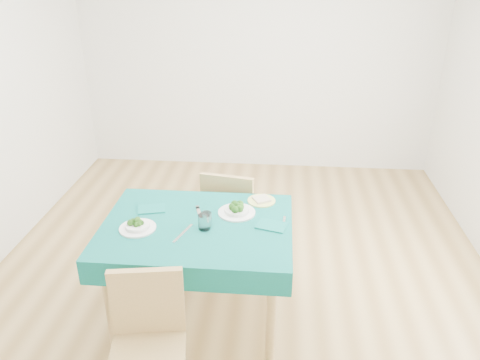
# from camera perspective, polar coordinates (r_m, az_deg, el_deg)

# --- Properties ---
(room_shell) EXTENTS (4.02, 4.52, 2.73)m
(room_shell) POSITION_cam_1_polar(r_m,az_deg,el_deg) (3.16, 0.00, 8.19)
(room_shell) COLOR olive
(room_shell) RESTS_ON ground
(table) EXTENTS (1.19, 0.91, 0.76)m
(table) POSITION_cam_1_polar(r_m,az_deg,el_deg) (3.20, -5.03, -11.24)
(table) COLOR #07564F
(table) RESTS_ON ground
(chair_near) EXTENTS (0.45, 0.48, 0.97)m
(chair_near) POSITION_cam_1_polar(r_m,az_deg,el_deg) (2.57, -11.32, -19.60)
(chair_near) COLOR #A0804B
(chair_near) RESTS_ON ground
(chair_far) EXTENTS (0.48, 0.51, 1.01)m
(chair_far) POSITION_cam_1_polar(r_m,az_deg,el_deg) (3.72, -0.77, -3.16)
(chair_far) COLOR #A0804B
(chair_far) RESTS_ON ground
(bowl_near) EXTENTS (0.23, 0.23, 0.07)m
(bowl_near) POSITION_cam_1_polar(r_m,az_deg,el_deg) (2.98, -12.41, -5.28)
(bowl_near) COLOR white
(bowl_near) RESTS_ON table
(bowl_far) EXTENTS (0.25, 0.25, 0.08)m
(bowl_far) POSITION_cam_1_polar(r_m,az_deg,el_deg) (3.08, -0.41, -3.47)
(bowl_far) COLOR white
(bowl_far) RESTS_ON table
(fork_near) EXTENTS (0.07, 0.19, 0.00)m
(fork_near) POSITION_cam_1_polar(r_m,az_deg,el_deg) (3.00, -12.23, -5.73)
(fork_near) COLOR silver
(fork_near) RESTS_ON table
(knife_near) EXTENTS (0.09, 0.22, 0.00)m
(knife_near) POSITION_cam_1_polar(r_m,az_deg,el_deg) (2.90, -6.98, -6.45)
(knife_near) COLOR silver
(knife_near) RESTS_ON table
(fork_far) EXTENTS (0.08, 0.18, 0.00)m
(fork_far) POSITION_cam_1_polar(r_m,az_deg,el_deg) (3.10, -4.99, -4.07)
(fork_far) COLOR silver
(fork_far) RESTS_ON table
(knife_far) EXTENTS (0.03, 0.21, 0.00)m
(knife_far) POSITION_cam_1_polar(r_m,az_deg,el_deg) (2.98, 5.33, -5.42)
(knife_far) COLOR silver
(knife_far) RESTS_ON table
(napkin_near) EXTENTS (0.20, 0.17, 0.01)m
(napkin_near) POSITION_cam_1_polar(r_m,az_deg,el_deg) (3.19, -10.73, -3.49)
(napkin_near) COLOR #0B5F57
(napkin_near) RESTS_ON table
(napkin_far) EXTENTS (0.21, 0.17, 0.01)m
(napkin_far) POSITION_cam_1_polar(r_m,az_deg,el_deg) (2.96, 3.89, -5.58)
(napkin_far) COLOR #0B5F57
(napkin_far) RESTS_ON table
(tumbler_center) EXTENTS (0.07, 0.07, 0.09)m
(tumbler_center) POSITION_cam_1_polar(r_m,az_deg,el_deg) (2.96, -4.12, -4.74)
(tumbler_center) COLOR white
(tumbler_center) RESTS_ON table
(tumbler_side) EXTENTS (0.08, 0.08, 0.10)m
(tumbler_side) POSITION_cam_1_polar(r_m,az_deg,el_deg) (2.91, -4.37, -5.12)
(tumbler_side) COLOR white
(tumbler_side) RESTS_ON table
(side_plate) EXTENTS (0.19, 0.19, 0.01)m
(side_plate) POSITION_cam_1_polar(r_m,az_deg,el_deg) (3.25, 2.64, -2.53)
(side_plate) COLOR #DCE26E
(side_plate) RESTS_ON table
(bread_slice) EXTENTS (0.14, 0.14, 0.02)m
(bread_slice) POSITION_cam_1_polar(r_m,az_deg,el_deg) (3.24, 2.64, -2.34)
(bread_slice) COLOR beige
(bread_slice) RESTS_ON side_plate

